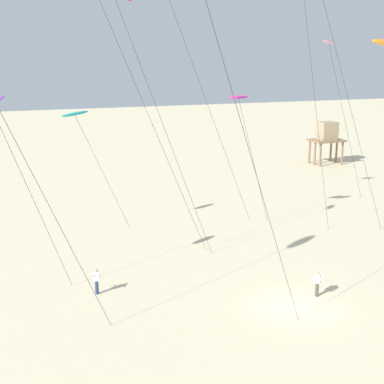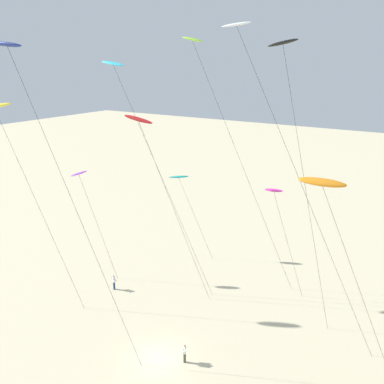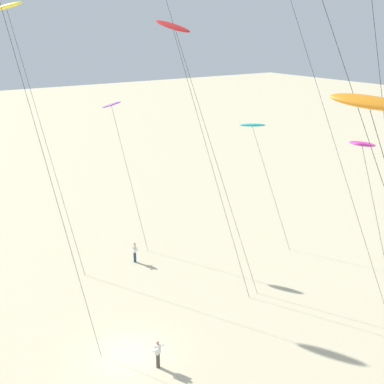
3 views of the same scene
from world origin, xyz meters
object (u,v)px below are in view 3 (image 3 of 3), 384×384
object	(u,v)px
kite_teal	(253,126)
kite_magenta	(363,148)
kite_yellow	(7,8)
kite_orange	(370,104)
kite_flyer_nearest	(158,353)
kite_flyer_middle	(135,252)
kite_red	(174,30)
kite_purple	(112,107)

from	to	relation	value
kite_teal	kite_magenta	xyz separation A→B (m)	(12.90, -2.25, 0.91)
kite_teal	kite_yellow	distance (m)	21.07
kite_orange	kite_flyer_nearest	bearing A→B (deg)	-147.93
kite_magenta	kite_flyer_middle	world-z (taller)	kite_magenta
kite_teal	kite_yellow	bearing A→B (deg)	-117.37
kite_teal	kite_red	xyz separation A→B (m)	(1.35, -8.58, 7.75)
kite_yellow	kite_orange	distance (m)	29.24
kite_purple	kite_flyer_nearest	xyz separation A→B (m)	(17.59, -6.34, -10.70)
kite_yellow	kite_red	bearing A→B (deg)	39.30
kite_flyer_nearest	kite_yellow	bearing A→B (deg)	-178.38
kite_magenta	kite_flyer_nearest	world-z (taller)	kite_magenta
kite_purple	kite_magenta	size ratio (longest dim) A/B	1.08
kite_magenta	kite_flyer_middle	distance (m)	19.20
kite_red	kite_orange	size ratio (longest dim) A/B	1.19
kite_red	kite_flyer_nearest	bearing A→B (deg)	-37.09
kite_flyer_middle	kite_teal	bearing A→B (deg)	84.79
kite_magenta	kite_orange	size ratio (longest dim) A/B	0.72
kite_yellow	kite_flyer_middle	bearing A→B (deg)	37.20
kite_red	kite_flyer_nearest	size ratio (longest dim) A/B	11.10
kite_teal	kite_magenta	bearing A→B (deg)	-9.91
kite_yellow	kite_purple	distance (m)	10.59
kite_yellow	kite_red	xyz separation A→B (m)	(10.06, 8.23, -1.49)
kite_yellow	kite_orange	size ratio (longest dim) A/B	1.27
kite_teal	kite_flyer_nearest	distance (m)	21.86
kite_magenta	kite_orange	bearing A→B (deg)	-52.54
kite_purple	kite_magenta	world-z (taller)	kite_purple
kite_magenta	kite_yellow	bearing A→B (deg)	-146.02
kite_teal	kite_orange	xyz separation A→B (m)	(19.68, -11.11, 5.19)
kite_orange	kite_flyer_middle	world-z (taller)	kite_orange
kite_magenta	kite_flyer_nearest	xyz separation A→B (m)	(-1.41, -13.99, -9.97)
kite_magenta	kite_flyer_middle	xyz separation A→B (m)	(-13.90, -8.71, -9.97)
kite_teal	kite_orange	distance (m)	23.19
kite_orange	kite_flyer_middle	distance (m)	25.11
kite_purple	kite_yellow	bearing A→B (deg)	-110.60
kite_orange	kite_flyer_middle	bearing A→B (deg)	179.62
kite_red	kite_magenta	world-z (taller)	kite_red
kite_red	kite_orange	bearing A→B (deg)	-7.84
kite_teal	kite_yellow	size ratio (longest dim) A/B	0.52
kite_red	kite_magenta	xyz separation A→B (m)	(11.55, 6.33, -6.83)
kite_magenta	kite_flyer_nearest	bearing A→B (deg)	-95.78
kite_flyer_nearest	kite_purple	bearing A→B (deg)	160.18
kite_magenta	kite_teal	bearing A→B (deg)	170.09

